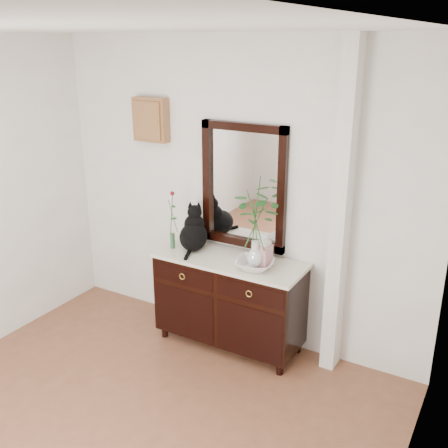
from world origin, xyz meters
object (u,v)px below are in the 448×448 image
Objects in this scene: sideboard at (230,298)px; lotus_bowl at (255,264)px; cat at (193,228)px; ginger_jar at (264,249)px.

lotus_bowl is (0.28, -0.08, 0.42)m from sideboard.
cat reaches higher than sideboard.
sideboard is at bearing 164.59° from lotus_bowl.
lotus_bowl is at bearing -31.17° from cat.
sideboard is 0.70m from cat.
ginger_jar reaches higher than lotus_bowl.
ginger_jar is (0.04, 0.07, 0.12)m from lotus_bowl.
ginger_jar is (0.72, -0.03, -0.04)m from cat.
cat is (-0.39, 0.03, 0.58)m from sideboard.
cat is 0.70m from lotus_bowl.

